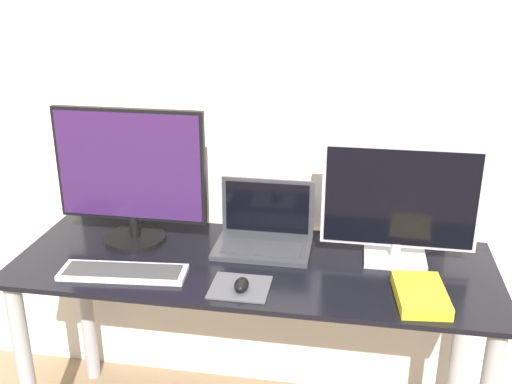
% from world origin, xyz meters
% --- Properties ---
extents(wall_back, '(7.00, 0.05, 2.50)m').
position_xyz_m(wall_back, '(0.00, 0.67, 1.25)').
color(wall_back, silver).
rests_on(wall_back, ground_plane).
extents(desk, '(1.67, 0.60, 0.77)m').
position_xyz_m(desk, '(0.00, 0.30, 0.62)').
color(desk, black).
rests_on(desk, ground_plane).
extents(monitor_left, '(0.55, 0.23, 0.50)m').
position_xyz_m(monitor_left, '(-0.46, 0.40, 1.02)').
color(monitor_left, black).
rests_on(monitor_left, desk).
extents(monitor_right, '(0.52, 0.15, 0.42)m').
position_xyz_m(monitor_right, '(0.49, 0.40, 0.98)').
color(monitor_right, '#B2B2B7').
rests_on(monitor_right, desk).
extents(laptop, '(0.34, 0.23, 0.23)m').
position_xyz_m(laptop, '(0.02, 0.44, 0.82)').
color(laptop, '#333338').
rests_on(laptop, desk).
extents(keyboard, '(0.43, 0.16, 0.02)m').
position_xyz_m(keyboard, '(-0.41, 0.14, 0.77)').
color(keyboard, silver).
rests_on(keyboard, desk).
extents(mousepad, '(0.19, 0.17, 0.00)m').
position_xyz_m(mousepad, '(-0.01, 0.12, 0.77)').
color(mousepad, '#47474C').
rests_on(mousepad, desk).
extents(mouse, '(0.05, 0.07, 0.04)m').
position_xyz_m(mouse, '(0.00, 0.10, 0.79)').
color(mouse, black).
rests_on(mouse, mousepad).
extents(book, '(0.17, 0.25, 0.04)m').
position_xyz_m(book, '(0.55, 0.14, 0.79)').
color(book, yellow).
rests_on(book, desk).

